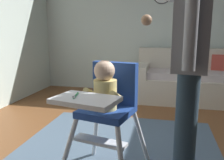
# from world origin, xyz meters

# --- Properties ---
(ground) EXTENTS (6.10, 6.64, 0.10)m
(ground) POSITION_xyz_m (0.00, 0.00, -0.05)
(ground) COLOR brown
(wall_far) EXTENTS (5.30, 0.06, 2.57)m
(wall_far) POSITION_xyz_m (0.00, 2.55, 1.28)
(wall_far) COLOR silver
(wall_far) RESTS_ON ground
(couch) EXTENTS (1.72, 0.86, 0.86)m
(couch) POSITION_xyz_m (0.54, 2.03, 0.33)
(couch) COLOR beige
(couch) RESTS_ON ground
(high_chair) EXTENTS (0.72, 0.81, 0.95)m
(high_chair) POSITION_xyz_m (-0.26, -0.43, 0.65)
(high_chair) COLOR white
(high_chair) RESTS_ON ground
(adult_standing) EXTENTS (0.51, 0.54, 1.71)m
(adult_standing) POSITION_xyz_m (0.30, -0.50, 0.97)
(adult_standing) COLOR #2E4353
(adult_standing) RESTS_ON ground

